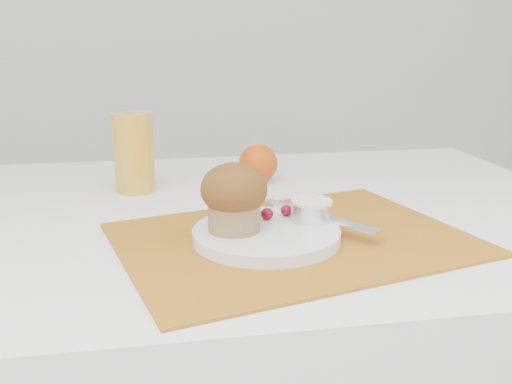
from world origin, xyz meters
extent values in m
cube|color=#A36216|center=(0.06, -0.11, 0.75)|extent=(0.54, 0.45, 0.00)
cylinder|color=silver|center=(0.02, -0.11, 0.76)|extent=(0.21, 0.21, 0.02)
cylinder|color=silver|center=(0.09, -0.08, 0.78)|extent=(0.07, 0.07, 0.03)
cylinder|color=white|center=(0.09, -0.08, 0.80)|extent=(0.07, 0.07, 0.01)
ellipsoid|color=#540212|center=(0.03, -0.07, 0.78)|extent=(0.02, 0.02, 0.02)
ellipsoid|color=#5F0217|center=(0.06, -0.06, 0.78)|extent=(0.02, 0.02, 0.02)
cube|color=silver|center=(0.10, -0.07, 0.77)|extent=(0.13, 0.18, 0.01)
sphere|color=#D24B07|center=(0.07, 0.21, 0.79)|extent=(0.07, 0.07, 0.07)
cylinder|color=gold|center=(-0.16, 0.19, 0.82)|extent=(0.07, 0.07, 0.14)
cylinder|color=#977249|center=(-0.02, -0.11, 0.79)|extent=(0.08, 0.08, 0.04)
ellipsoid|color=#3D210B|center=(-0.02, -0.11, 0.83)|extent=(0.09, 0.09, 0.07)
camera|label=1|loc=(-0.12, -0.83, 1.03)|focal=40.00mm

